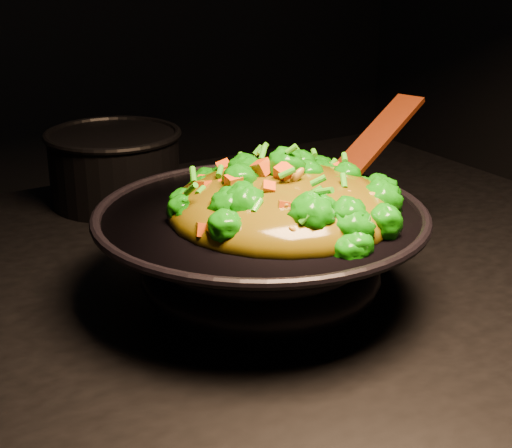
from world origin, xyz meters
TOP-DOWN VIEW (x-y plane):
  - wok at (0.01, -0.08)m, footprint 0.48×0.48m
  - stir_fry at (0.03, -0.09)m, footprint 0.34×0.34m
  - spatula at (0.17, -0.06)m, footprint 0.24×0.12m
  - back_pot at (-0.01, 0.32)m, footprint 0.26×0.26m

SIDE VIEW (x-z plane):
  - wok at x=0.01m, z-range 0.90..1.00m
  - back_pot at x=-0.01m, z-range 0.90..1.01m
  - spatula at x=0.17m, z-range 0.99..1.09m
  - stir_fry at x=0.03m, z-range 1.00..1.09m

